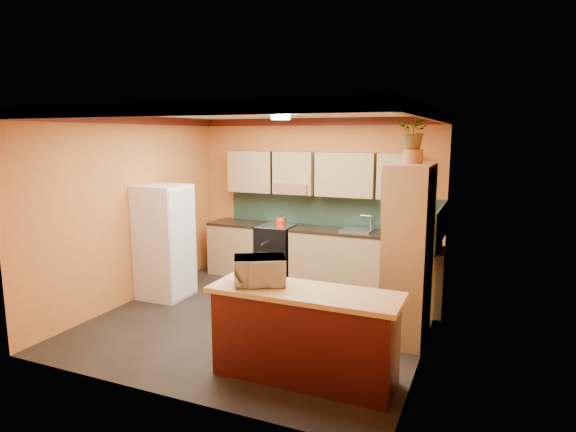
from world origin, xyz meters
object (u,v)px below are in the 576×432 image
Objects in this scene: fridge at (164,242)px; microwave at (260,271)px; breakfast_bar at (304,337)px; base_cabinets_back at (311,256)px; stove at (277,252)px; pantry at (408,253)px.

fridge is 3.33× the size of microwave.
microwave is at bearing 180.00° from breakfast_bar.
breakfast_bar is 3.53× the size of microwave.
base_cabinets_back is 7.15× the size of microwave.
microwave is (2.35, -1.52, 0.22)m from fridge.
microwave reaches higher than base_cabinets_back.
base_cabinets_back is 3.20m from microwave.
fridge reaches higher than base_cabinets_back.
stove is at bearing -180.00° from base_cabinets_back.
pantry is (1.84, -1.65, 0.61)m from base_cabinets_back.
stove is 3.53m from breakfast_bar.
pantry is at bearing 20.01° from microwave.
pantry reaches higher than base_cabinets_back.
pantry is at bearing 62.03° from breakfast_bar.
stove is (-0.62, -0.00, 0.02)m from base_cabinets_back.
microwave is at bearing -79.09° from base_cabinets_back.
stove is 3.37m from microwave.
breakfast_bar is at bearing -70.64° from base_cabinets_back.
breakfast_bar is at bearing -28.88° from microwave.
stove is 1.78× the size of microwave.
pantry reaches higher than breakfast_bar.
base_cabinets_back and breakfast_bar have the same top height.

